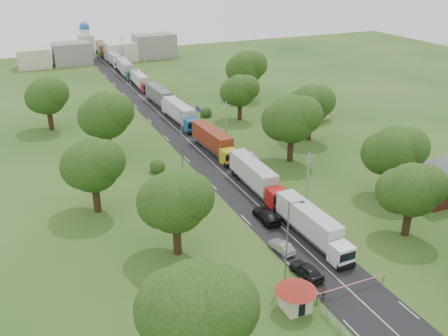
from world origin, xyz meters
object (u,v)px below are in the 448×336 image
car_lane_front (306,270)px  truck_0 (312,225)px  pedestrian_near (324,292)px  boom_barrier (342,288)px  guard_booth (296,292)px  car_lane_mid (282,247)px  info_sign (198,112)px

car_lane_front → truck_0: bearing=-135.0°
truck_0 → pedestrian_near: size_ratio=8.20×
boom_barrier → car_lane_front: size_ratio=1.98×
guard_booth → car_lane_mid: bearing=67.5°
guard_booth → car_lane_front: bearing=46.6°
info_sign → car_lane_mid: size_ratio=1.02×
car_lane_mid → pedestrian_near: size_ratio=2.25×
info_sign → car_lane_front: bearing=-98.4°
car_lane_front → car_lane_mid: car_lane_front is taller
info_sign → car_lane_mid: (-8.20, -49.88, -2.34)m
truck_0 → car_lane_mid: truck_0 is taller
guard_booth → info_sign: info_sign is taller
boom_barrier → truck_0: truck_0 is taller
boom_barrier → car_lane_mid: (-1.64, 10.12, -0.23)m
boom_barrier → pedestrian_near: (-2.12, 0.27, 0.00)m
boom_barrier → info_sign: 60.39m
boom_barrier → car_lane_front: (-1.64, 4.44, -0.10)m
guard_booth → car_lane_mid: 11.06m
boom_barrier → pedestrian_near: bearing=172.7°
boom_barrier → truck_0: bearing=73.3°
pedestrian_near → car_lane_mid: bearing=73.3°
info_sign → car_lane_front: (-8.20, -55.56, -2.21)m
boom_barrier → car_lane_mid: 10.25m
truck_0 → car_lane_mid: bearing=-170.7°
car_lane_mid → truck_0: bearing=-178.6°
car_lane_mid → info_sign: bearing=-107.3°
car_lane_mid → boom_barrier: bearing=91.3°
boom_barrier → info_sign: bearing=83.8°
guard_booth → car_lane_front: size_ratio=0.94×
boom_barrier → info_sign: info_sign is taller
truck_0 → info_sign: bearing=86.2°
truck_0 → car_lane_front: 8.26m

